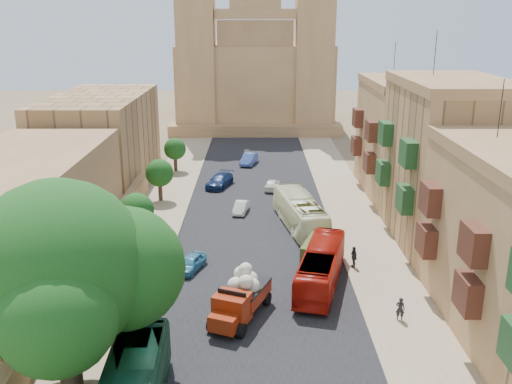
{
  "coord_description": "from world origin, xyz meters",
  "views": [
    {
      "loc": [
        -0.12,
        -21.07,
        18.5
      ],
      "look_at": [
        0.0,
        26.0,
        4.0
      ],
      "focal_mm": 40.0,
      "sensor_mm": 36.0,
      "label": 1
    }
  ],
  "objects_px": {
    "ficus_tree": "(62,273)",
    "car_dkblue": "(220,181)",
    "bus_red_east": "(321,267)",
    "pedestrian_a": "(400,309)",
    "street_tree_c": "(159,173)",
    "street_tree_d": "(175,149)",
    "car_blue_b": "(249,159)",
    "car_white_a": "(241,207)",
    "car_white_b": "(272,185)",
    "street_tree_a": "(99,274)",
    "olive_pickup": "(319,251)",
    "bus_cream_east": "(300,212)",
    "church": "(255,71)",
    "street_tree_b": "(137,210)",
    "red_truck": "(240,296)",
    "car_cream": "(312,225)",
    "car_blue_a": "(191,263)",
    "pedestrian_c": "(354,257)"
  },
  "relations": [
    {
      "from": "pedestrian_a",
      "to": "car_blue_b",
      "type": "bearing_deg",
      "value": -54.76
    },
    {
      "from": "car_blue_b",
      "to": "olive_pickup",
      "type": "bearing_deg",
      "value": -65.37
    },
    {
      "from": "street_tree_a",
      "to": "bus_cream_east",
      "type": "bearing_deg",
      "value": 48.42
    },
    {
      "from": "street_tree_c",
      "to": "street_tree_d",
      "type": "distance_m",
      "value": 12.0
    },
    {
      "from": "ficus_tree",
      "to": "car_white_b",
      "type": "height_order",
      "value": "ficus_tree"
    },
    {
      "from": "red_truck",
      "to": "car_white_b",
      "type": "distance_m",
      "value": 28.46
    },
    {
      "from": "car_white_a",
      "to": "car_cream",
      "type": "height_order",
      "value": "car_cream"
    },
    {
      "from": "street_tree_d",
      "to": "bus_cream_east",
      "type": "distance_m",
      "value": 24.63
    },
    {
      "from": "bus_red_east",
      "to": "pedestrian_a",
      "type": "distance_m",
      "value": 6.76
    },
    {
      "from": "ficus_tree",
      "to": "car_blue_b",
      "type": "height_order",
      "value": "ficus_tree"
    },
    {
      "from": "street_tree_c",
      "to": "street_tree_d",
      "type": "xyz_separation_m",
      "value": [
        0.0,
        12.0,
        -0.16
      ]
    },
    {
      "from": "car_cream",
      "to": "car_white_b",
      "type": "xyz_separation_m",
      "value": [
        -3.16,
        13.09,
        -0.05
      ]
    },
    {
      "from": "red_truck",
      "to": "car_white_a",
      "type": "height_order",
      "value": "red_truck"
    },
    {
      "from": "car_white_a",
      "to": "car_white_b",
      "type": "relative_size",
      "value": 0.95
    },
    {
      "from": "church",
      "to": "car_white_b",
      "type": "height_order",
      "value": "church"
    },
    {
      "from": "church",
      "to": "street_tree_a",
      "type": "height_order",
      "value": "church"
    },
    {
      "from": "car_blue_a",
      "to": "car_dkblue",
      "type": "xyz_separation_m",
      "value": [
        0.9,
        22.35,
        0.11
      ]
    },
    {
      "from": "street_tree_d",
      "to": "car_dkblue",
      "type": "relative_size",
      "value": 0.86
    },
    {
      "from": "bus_red_east",
      "to": "car_white_a",
      "type": "relative_size",
      "value": 3.05
    },
    {
      "from": "pedestrian_a",
      "to": "street_tree_a",
      "type": "bearing_deg",
      "value": 19.01
    },
    {
      "from": "street_tree_c",
      "to": "car_blue_b",
      "type": "xyz_separation_m",
      "value": [
        9.15,
        15.33,
        -2.26
      ]
    },
    {
      "from": "street_tree_b",
      "to": "car_white_b",
      "type": "bearing_deg",
      "value": 53.31
    },
    {
      "from": "church",
      "to": "ficus_tree",
      "type": "relative_size",
      "value": 3.21
    },
    {
      "from": "church",
      "to": "red_truck",
      "type": "xyz_separation_m",
      "value": [
        -1.04,
        -67.03,
        -8.01
      ]
    },
    {
      "from": "pedestrian_c",
      "to": "pedestrian_a",
      "type": "bearing_deg",
      "value": -2.2
    },
    {
      "from": "car_white_b",
      "to": "pedestrian_c",
      "type": "distance_m",
      "value": 21.38
    },
    {
      "from": "street_tree_b",
      "to": "pedestrian_a",
      "type": "xyz_separation_m",
      "value": [
        19.12,
        -12.76,
        -2.23
      ]
    },
    {
      "from": "pedestrian_a",
      "to": "car_white_a",
      "type": "bearing_deg",
      "value": -41.77
    },
    {
      "from": "red_truck",
      "to": "bus_red_east",
      "type": "relative_size",
      "value": 0.61
    },
    {
      "from": "street_tree_b",
      "to": "ficus_tree",
      "type": "bearing_deg",
      "value": -88.28
    },
    {
      "from": "olive_pickup",
      "to": "church",
      "type": "bearing_deg",
      "value": 94.86
    },
    {
      "from": "ficus_tree",
      "to": "car_dkblue",
      "type": "height_order",
      "value": "ficus_tree"
    },
    {
      "from": "street_tree_b",
      "to": "car_cream",
      "type": "relative_size",
      "value": 0.97
    },
    {
      "from": "street_tree_d",
      "to": "bus_red_east",
      "type": "distance_m",
      "value": 34.98
    },
    {
      "from": "street_tree_c",
      "to": "pedestrian_c",
      "type": "xyz_separation_m",
      "value": [
        17.5,
        -16.73,
        -2.12
      ]
    },
    {
      "from": "ficus_tree",
      "to": "street_tree_b",
      "type": "height_order",
      "value": "ficus_tree"
    },
    {
      "from": "street_tree_c",
      "to": "bus_red_east",
      "type": "bearing_deg",
      "value": -53.49
    },
    {
      "from": "ficus_tree",
      "to": "street_tree_c",
      "type": "height_order",
      "value": "ficus_tree"
    },
    {
      "from": "street_tree_a",
      "to": "car_cream",
      "type": "bearing_deg",
      "value": 44.6
    },
    {
      "from": "ficus_tree",
      "to": "bus_red_east",
      "type": "relative_size",
      "value": 1.12
    },
    {
      "from": "street_tree_a",
      "to": "bus_red_east",
      "type": "relative_size",
      "value": 0.42
    },
    {
      "from": "church",
      "to": "car_dkblue",
      "type": "relative_size",
      "value": 7.38
    },
    {
      "from": "car_white_a",
      "to": "car_white_b",
      "type": "height_order",
      "value": "car_white_b"
    },
    {
      "from": "street_tree_c",
      "to": "street_tree_d",
      "type": "relative_size",
      "value": 1.06
    },
    {
      "from": "bus_red_east",
      "to": "pedestrian_c",
      "type": "xyz_separation_m",
      "value": [
        2.88,
        3.02,
        -0.56
      ]
    },
    {
      "from": "bus_red_east",
      "to": "olive_pickup",
      "type": "bearing_deg",
      "value": -80.62
    },
    {
      "from": "bus_cream_east",
      "to": "car_white_b",
      "type": "height_order",
      "value": "bus_cream_east"
    },
    {
      "from": "street_tree_a",
      "to": "car_white_b",
      "type": "height_order",
      "value": "street_tree_a"
    },
    {
      "from": "red_truck",
      "to": "bus_cream_east",
      "type": "distance_m",
      "value": 16.96
    },
    {
      "from": "bus_cream_east",
      "to": "car_dkblue",
      "type": "bearing_deg",
      "value": -69.3
    }
  ]
}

